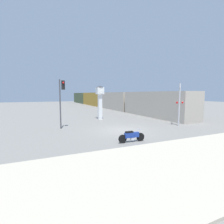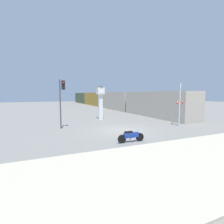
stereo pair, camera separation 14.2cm
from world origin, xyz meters
name	(u,v)px [view 2 (the right image)]	position (x,y,z in m)	size (l,w,h in m)	color
ground_plane	(122,130)	(0.00, 0.00, 0.00)	(120.00, 120.00, 0.00)	slate
sidewalk_strip	(195,160)	(0.00, -7.52, 0.05)	(36.00, 6.00, 0.10)	#B2A893
motorcycle	(131,136)	(-1.12, -3.52, 0.39)	(1.86, 0.40, 0.82)	black
clock_tower	(100,97)	(0.58, 6.85, 2.71)	(0.99, 0.99, 4.09)	white
freight_train	(104,100)	(8.52, 25.95, 1.70)	(2.80, 52.09, 3.40)	#ADA393
traffic_light	(62,95)	(-4.50, 2.89, 3.00)	(0.50, 0.35, 4.37)	#47474C
railroad_crossing_signal	(180,103)	(6.07, -0.37, 2.24)	(0.90, 0.82, 4.13)	#B7B7BC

